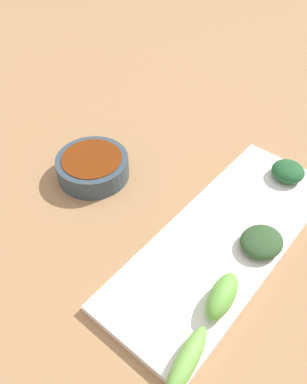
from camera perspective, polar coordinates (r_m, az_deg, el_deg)
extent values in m
cube|color=#A47950|center=(0.57, 2.27, -5.08)|extent=(2.10, 2.10, 0.02)
cylinder|color=#354753|center=(0.62, -8.82, 3.48)|extent=(0.11, 0.11, 0.03)
cylinder|color=#6C2B0A|center=(0.61, -8.89, 3.96)|extent=(0.09, 0.09, 0.02)
cube|color=white|center=(0.54, 10.17, -6.72)|extent=(0.14, 0.38, 0.01)
ellipsoid|color=#2C4D28|center=(0.53, 15.25, -6.91)|extent=(0.06, 0.07, 0.02)
ellipsoid|color=#1F562C|center=(0.63, 18.74, 2.84)|extent=(0.06, 0.05, 0.02)
ellipsoid|color=#67B143|center=(0.47, 9.81, -14.51)|extent=(0.04, 0.07, 0.03)
ellipsoid|color=#72B54A|center=(0.44, 4.79, -22.98)|extent=(0.04, 0.08, 0.02)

